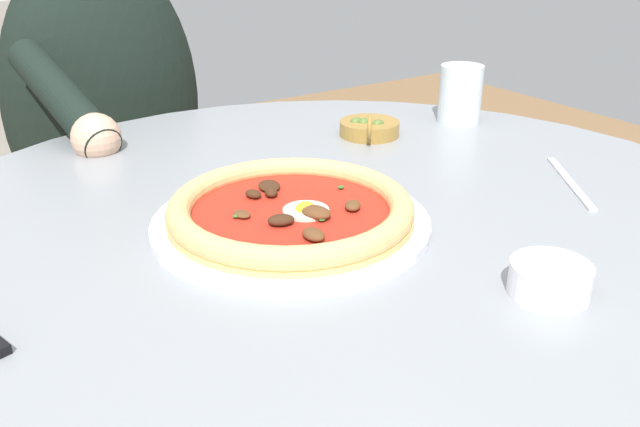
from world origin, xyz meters
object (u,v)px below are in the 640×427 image
at_px(dining_table, 343,313).
at_px(pizza_on_plate, 291,213).
at_px(ramekin_capers, 550,278).
at_px(fork_utensil, 570,182).
at_px(water_glass, 460,97).
at_px(cafe_chair_diner, 93,179).
at_px(olive_pan, 369,128).
at_px(diner_person, 119,201).

distance_m(dining_table, pizza_on_plate, 0.15).
xyz_separation_m(ramekin_capers, fork_utensil, (-0.24, -0.16, -0.01)).
xyz_separation_m(water_glass, cafe_chair_diner, (0.43, -0.63, -0.25)).
bearing_deg(olive_pan, cafe_chair_diner, -66.42).
distance_m(pizza_on_plate, cafe_chair_diner, 0.86).
distance_m(dining_table, water_glass, 0.46).
relative_size(water_glass, olive_pan, 0.89).
distance_m(water_glass, cafe_chair_diner, 0.81).
xyz_separation_m(dining_table, cafe_chair_diner, (0.06, -0.85, -0.09)).
distance_m(dining_table, fork_utensil, 0.33).
bearing_deg(dining_table, ramekin_capers, 105.64).
height_order(dining_table, ramekin_capers, ramekin_capers).
relative_size(pizza_on_plate, fork_utensil, 2.03).
relative_size(water_glass, ramekin_capers, 1.27).
bearing_deg(ramekin_capers, pizza_on_plate, -64.22).
relative_size(pizza_on_plate, water_glass, 3.28).
bearing_deg(diner_person, pizza_on_plate, 89.49).
distance_m(dining_table, ramekin_capers, 0.27).
bearing_deg(pizza_on_plate, fork_utensil, 166.81).
height_order(pizza_on_plate, diner_person, diner_person).
height_order(water_glass, cafe_chair_diner, cafe_chair_diner).
distance_m(dining_table, diner_person, 0.71).
bearing_deg(fork_utensil, water_glass, -104.96).
height_order(ramekin_capers, diner_person, diner_person).
bearing_deg(olive_pan, fork_utensil, 107.35).
distance_m(olive_pan, fork_utensil, 0.31).
relative_size(fork_utensil, diner_person, 0.12).
bearing_deg(diner_person, fork_utensil, 114.69).
distance_m(ramekin_capers, olive_pan, 0.48).
height_order(water_glass, fork_utensil, water_glass).
distance_m(water_glass, diner_person, 0.70).
bearing_deg(ramekin_capers, dining_table, -74.36).
bearing_deg(pizza_on_plate, dining_table, 159.30).
distance_m(pizza_on_plate, water_glass, 0.47).
height_order(diner_person, cafe_chair_diner, diner_person).
distance_m(fork_utensil, cafe_chair_diner, 1.00).
height_order(ramekin_capers, olive_pan, olive_pan).
bearing_deg(ramekin_capers, diner_person, -83.08).
xyz_separation_m(ramekin_capers, diner_person, (0.11, -0.93, -0.23)).
height_order(pizza_on_plate, fork_utensil, pizza_on_plate).
bearing_deg(cafe_chair_diner, fork_utensil, 111.62).
bearing_deg(ramekin_capers, fork_utensil, -145.96).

